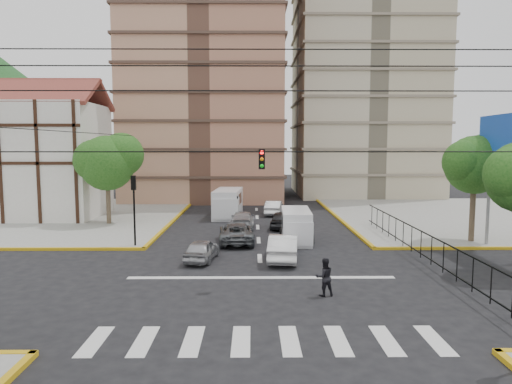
{
  "coord_description": "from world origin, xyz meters",
  "views": [
    {
      "loc": [
        -0.43,
        -20.43,
        6.41
      ],
      "look_at": [
        -0.23,
        3.1,
        4.0
      ],
      "focal_mm": 32.0,
      "sensor_mm": 36.0,
      "label": 1
    }
  ],
  "objects_px": {
    "traffic_light_nw": "(134,199)",
    "van_right_lane": "(296,227)",
    "van_left_lane": "(228,204)",
    "car_white_front_right": "(283,247)",
    "car_silver_front_left": "(202,250)",
    "pedestrian_crosswalk": "(324,277)"
  },
  "relations": [
    {
      "from": "traffic_light_nw",
      "to": "van_right_lane",
      "type": "bearing_deg",
      "value": 9.16
    },
    {
      "from": "van_left_lane",
      "to": "car_white_front_right",
      "type": "height_order",
      "value": "van_left_lane"
    },
    {
      "from": "traffic_light_nw",
      "to": "car_silver_front_left",
      "type": "bearing_deg",
      "value": -35.22
    },
    {
      "from": "van_left_lane",
      "to": "car_silver_front_left",
      "type": "distance_m",
      "value": 15.29
    },
    {
      "from": "traffic_light_nw",
      "to": "van_left_lane",
      "type": "bearing_deg",
      "value": 66.7
    },
    {
      "from": "traffic_light_nw",
      "to": "van_left_lane",
      "type": "height_order",
      "value": "traffic_light_nw"
    },
    {
      "from": "traffic_light_nw",
      "to": "car_white_front_right",
      "type": "bearing_deg",
      "value": -18.91
    },
    {
      "from": "car_white_front_right",
      "to": "pedestrian_crosswalk",
      "type": "height_order",
      "value": "pedestrian_crosswalk"
    },
    {
      "from": "pedestrian_crosswalk",
      "to": "van_left_lane",
      "type": "bearing_deg",
      "value": -89.47
    },
    {
      "from": "traffic_light_nw",
      "to": "van_right_lane",
      "type": "distance_m",
      "value": 10.65
    },
    {
      "from": "traffic_light_nw",
      "to": "car_white_front_right",
      "type": "height_order",
      "value": "traffic_light_nw"
    },
    {
      "from": "traffic_light_nw",
      "to": "car_silver_front_left",
      "type": "relative_size",
      "value": 1.23
    },
    {
      "from": "van_left_lane",
      "to": "car_white_front_right",
      "type": "distance_m",
      "value": 15.68
    },
    {
      "from": "traffic_light_nw",
      "to": "pedestrian_crosswalk",
      "type": "distance_m",
      "value": 14.17
    },
    {
      "from": "pedestrian_crosswalk",
      "to": "car_white_front_right",
      "type": "bearing_deg",
      "value": -91.17
    },
    {
      "from": "traffic_light_nw",
      "to": "pedestrian_crosswalk",
      "type": "height_order",
      "value": "traffic_light_nw"
    },
    {
      "from": "car_silver_front_left",
      "to": "van_right_lane",
      "type": "bearing_deg",
      "value": -130.66
    },
    {
      "from": "van_right_lane",
      "to": "pedestrian_crosswalk",
      "type": "relative_size",
      "value": 2.9
    },
    {
      "from": "traffic_light_nw",
      "to": "pedestrian_crosswalk",
      "type": "bearing_deg",
      "value": -41.65
    },
    {
      "from": "van_right_lane",
      "to": "car_white_front_right",
      "type": "xyz_separation_m",
      "value": [
        -1.19,
        -4.79,
        -0.29
      ]
    },
    {
      "from": "car_silver_front_left",
      "to": "car_white_front_right",
      "type": "distance_m",
      "value": 4.56
    },
    {
      "from": "van_right_lane",
      "to": "car_white_front_right",
      "type": "height_order",
      "value": "van_right_lane"
    }
  ]
}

